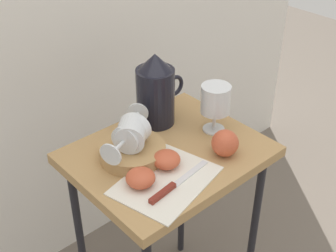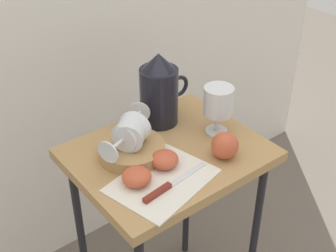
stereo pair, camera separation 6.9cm
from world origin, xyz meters
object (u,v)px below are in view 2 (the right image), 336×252
wine_glass_tipped_far (130,133)px  wine_glass_upright (218,103)px  knife (167,187)px  basket_tray (132,150)px  apple_half_left (137,177)px  wine_glass_tipped_near (131,131)px  pitcher (159,95)px  apple_whole (225,145)px  apple_half_right (164,159)px  table (168,174)px

wine_glass_tipped_far → wine_glass_upright: bearing=-11.7°
wine_glass_tipped_far → knife: 0.18m
basket_tray → apple_half_left: bearing=-118.5°
wine_glass_upright → wine_glass_tipped_near: (-0.25, 0.06, -0.02)m
wine_glass_upright → apple_half_left: 0.32m
pitcher → wine_glass_tipped_far: bearing=-150.7°
wine_glass_tipped_far → apple_whole: size_ratio=2.13×
wine_glass_tipped_near → apple_half_left: 0.14m
basket_tray → apple_half_right: bearing=-67.1°
apple_whole → knife: (-0.20, -0.01, -0.03)m
apple_half_right → pitcher: bearing=56.4°
apple_whole → knife: bearing=-176.7°
wine_glass_upright → apple_whole: (-0.06, -0.10, -0.06)m
wine_glass_tipped_near → apple_whole: size_ratio=2.08×
table → basket_tray: size_ratio=3.91×
table → wine_glass_tipped_far: (-0.09, 0.04, 0.16)m
table → apple_half_left: (-0.15, -0.06, 0.11)m
wine_glass_tipped_near → knife: bearing=-95.1°
apple_half_left → apple_whole: size_ratio=1.00×
wine_glass_tipped_far → apple_half_left: size_ratio=2.13×
wine_glass_tipped_near → knife: 0.18m
table → wine_glass_tipped_near: wine_glass_tipped_near is taller
pitcher → wine_glass_upright: (0.10, -0.15, 0.01)m
basket_tray → pitcher: (0.16, 0.09, 0.07)m
table → wine_glass_upright: size_ratio=4.80×
apple_half_left → knife: (0.05, -0.06, -0.02)m
pitcher → apple_half_left: size_ratio=3.01×
wine_glass_tipped_far → apple_half_left: bearing=-117.2°
table → knife: (-0.10, -0.12, 0.09)m
knife → wine_glass_upright: bearing=22.8°
apple_half_left → apple_half_right: (0.10, 0.01, 0.00)m
pitcher → wine_glass_upright: 0.17m
apple_whole → apple_half_left: bearing=168.8°
basket_tray → wine_glass_upright: bearing=-11.8°
apple_half_right → wine_glass_tipped_near: bearing=109.8°
pitcher → apple_half_left: 0.30m
apple_half_left → apple_half_right: size_ratio=1.00×
wine_glass_upright → apple_half_left: wine_glass_upright is taller
wine_glass_tipped_near → apple_half_right: size_ratio=2.08×
table → pitcher: size_ratio=3.13×
table → wine_glass_upright: 0.24m
apple_whole → wine_glass_tipped_near: bearing=139.7°
table → wine_glass_upright: bearing=-4.3°
wine_glass_tipped_far → knife: size_ratio=0.74×
basket_tray → apple_half_left: 0.12m
wine_glass_tipped_far → apple_whole: wine_glass_tipped_far is taller
apple_half_right → apple_whole: 0.17m
wine_glass_tipped_far → apple_whole: bearing=-38.5°
table → apple_half_left: 0.19m
wine_glass_tipped_far → knife: bearing=-92.9°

